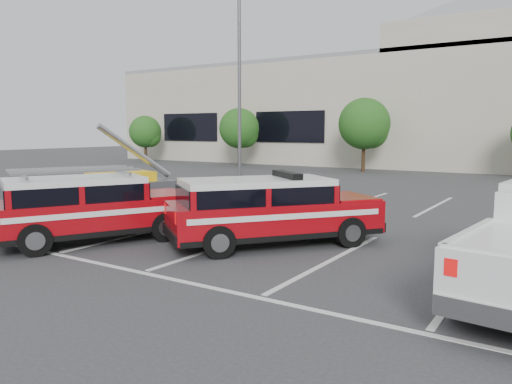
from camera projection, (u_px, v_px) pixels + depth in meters
ground at (228, 245)px, 12.02m from camera, size 120.00×120.00×0.00m
stall_markings at (312, 217)px, 15.77m from camera, size 23.00×15.00×0.01m
convention_building at (477, 104)px, 37.88m from camera, size 60.00×16.99×13.20m
tree_far_left at (146, 133)px, 43.51m from camera, size 2.77×2.77×3.99m
tree_left at (240, 130)px, 38.08m from camera, size 3.07×3.07×4.42m
tree_mid_left at (366, 126)px, 32.65m from camera, size 3.37×3.37×4.85m
light_pole_left at (239, 82)px, 25.69m from camera, size 0.90×0.60×10.24m
fire_chief_suv at (271, 215)px, 11.92m from camera, size 4.51×5.03×1.75m
ladder_suv at (91, 213)px, 12.24m from camera, size 3.74×4.96×1.83m
utility_rig at (118, 193)px, 17.21m from camera, size 3.84×3.76×2.99m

